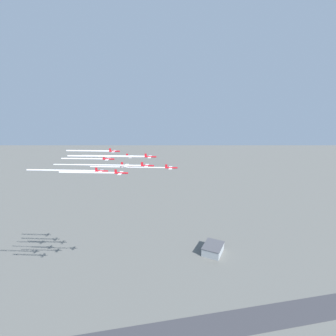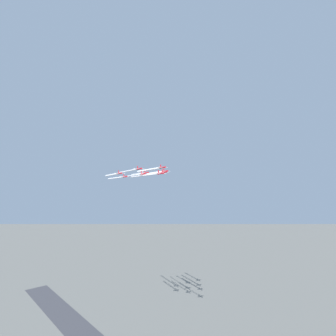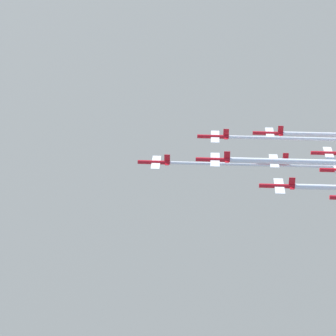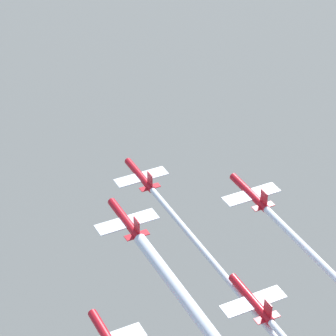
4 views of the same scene
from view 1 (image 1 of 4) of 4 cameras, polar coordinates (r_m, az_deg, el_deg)
runway_strip at (r=255.18m, az=0.60°, el=-32.44°), size 332.41×440.04×0.20m
hangar at (r=343.76m, az=9.77°, el=-16.95°), size 28.68×22.43×10.95m
jet_0 at (r=176.28m, az=0.62°, el=0.07°), size 8.01×8.22×2.79m
jet_1 at (r=184.62m, az=-3.93°, el=2.47°), size 8.01×8.22×2.79m
jet_2 at (r=168.04m, az=-4.62°, el=0.53°), size 8.01×8.22×2.79m
jet_3 at (r=195.91m, az=-7.99°, el=2.47°), size 8.01×8.22×2.79m
jet_4 at (r=179.60m, az=-9.00°, el=0.57°), size 8.01×8.22×2.79m
jet_5 at (r=163.02m, az=-10.24°, el=-1.07°), size 8.01×8.22×2.79m
jet_6 at (r=207.16m, az=-11.66°, el=3.60°), size 8.01×8.22×2.79m
jet_7 at (r=190.95m, az=-12.92°, el=1.92°), size 8.01×8.22×2.79m
jet_8 at (r=175.52m, az=-14.36°, el=-0.62°), size 8.01×8.22×2.79m
smoke_trail_0 at (r=179.83m, az=-8.83°, el=0.18°), size 20.34×47.87×0.79m
smoke_trail_1 at (r=189.46m, az=-11.80°, el=2.50°), size 18.26×41.71×1.39m
smoke_trail_2 at (r=173.20m, az=-13.04°, el=0.61°), size 17.41×40.59×0.89m
smoke_trail_3 at (r=202.38m, az=-15.23°, el=2.48°), size 18.03×41.38×1.26m
smoke_trail_4 at (r=187.06m, az=-17.19°, el=0.64°), size 18.53×43.57×0.75m
smoke_trail_5 at (r=169.06m, az=-17.26°, el=-0.95°), size 14.35×32.58×1.20m
smoke_trail_6 at (r=213.26m, az=-17.05°, el=3.57°), size 13.98×31.63×1.23m
smoke_trail_7 at (r=196.88m, az=-18.20°, el=1.93°), size 12.29×28.08×0.93m
smoke_trail_8 at (r=185.16m, az=-22.29°, el=-0.49°), size 18.41×42.73×1.05m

